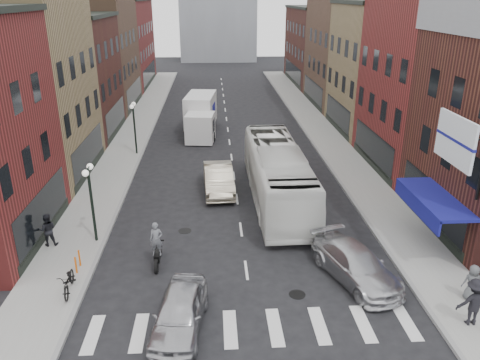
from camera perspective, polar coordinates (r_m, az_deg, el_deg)
The scene contains 29 objects.
ground at distance 20.94m, azimuth 0.98°, elevation -12.40°, with size 160.00×160.00×0.00m, color black.
sidewalk_left at distance 41.60m, azimuth -13.17°, elevation 4.82°, with size 3.00×74.00×0.15m, color gray.
sidewalk_right at distance 42.16m, azimuth 10.32°, elevation 5.27°, with size 3.00×74.00×0.15m, color gray.
curb_left at distance 41.39m, azimuth -11.11°, elevation 4.80°, with size 0.20×74.00×0.16m, color gray.
curb_right at distance 41.85m, azimuth 8.31°, elevation 5.17°, with size 0.20×74.00×0.16m, color gray.
crosswalk_stripes at distance 18.54m, azimuth 1.71°, elevation -17.58°, with size 12.00×2.20×0.01m, color silver.
bldg_left_mid_a at distance 34.58m, azimuth -26.99°, elevation 10.08°, with size 10.30×10.20×12.30m.
bldg_left_mid_b at distance 43.97m, azimuth -21.87°, elevation 11.56°, with size 10.30×10.20×10.30m.
bldg_left_far_a at distance 54.27m, azimuth -18.60°, elevation 15.23°, with size 10.30×12.20×13.30m.
bldg_left_far_b at distance 67.95m, azimuth -15.56°, elevation 15.79°, with size 10.30×16.20×11.30m.
bldg_right_mid_a at distance 35.61m, azimuth 24.61°, elevation 12.39°, with size 10.30×10.20×14.30m.
bldg_right_mid_b at distance 44.83m, azimuth 18.52°, elevation 12.80°, with size 10.30×10.20×11.30m.
bldg_right_far_a at distance 55.08m, azimuth 14.42°, elevation 15.21°, with size 10.30×12.20×12.30m.
bldg_right_far_b at distance 68.60m, azimuth 10.83°, elevation 15.81°, with size 10.30×16.20×10.30m.
awning_blue at distance 24.10m, azimuth 22.23°, elevation -2.22°, with size 1.80×5.00×0.78m.
billboard_sign at distance 21.15m, azimuth 24.93°, elevation 4.28°, with size 1.52×3.00×3.70m.
streetlamp_near at distance 23.82m, azimuth -17.79°, elevation -1.15°, with size 0.32×1.22×4.11m.
streetlamp_far at distance 36.87m, azimuth -12.81°, elevation 7.30°, with size 0.32×1.22×4.11m.
bike_rack at distance 22.57m, azimuth -19.18°, elevation -9.36°, with size 0.08×0.68×0.80m.
box_truck at distance 42.15m, azimuth -4.83°, elevation 7.79°, with size 2.96×8.00×3.38m.
motorcycle_rider at distance 21.99m, azimuth -10.10°, elevation -7.86°, with size 0.60×2.13×2.17m.
transit_bus at distance 28.05m, azimuth 4.58°, elevation 0.70°, with size 2.89×12.37×3.44m, color white.
sedan_left_near at distance 18.19m, azimuth -7.38°, elevation -15.70°, with size 1.76×4.36×1.49m, color #B1B1B6.
sedan_left_far at distance 29.70m, azimuth -2.62°, elevation 0.14°, with size 1.78×5.11×1.68m, color beige.
curb_car at distance 21.38m, azimuth 13.94°, elevation -9.98°, with size 2.07×5.09×1.48m, color #BCBDC2.
parked_bicycle at distance 21.09m, azimuth -20.13°, elevation -11.50°, with size 0.67×1.92×1.01m, color black.
ped_left_solo at distance 24.92m, azimuth -22.40°, elevation -5.63°, with size 0.82×0.47×1.68m, color black.
ped_right_a at distance 19.94m, azimuth 26.62°, elevation -13.16°, with size 1.23×0.61×1.91m, color black.
ped_right_c at distance 21.49m, azimuth 26.46°, elevation -11.10°, with size 0.75×0.49×1.53m, color #4F5255.
Camera 1 is at (-1.38, -17.29, 11.73)m, focal length 35.00 mm.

